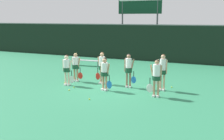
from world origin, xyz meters
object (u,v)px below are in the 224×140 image
at_px(player_3, 76,65).
at_px(tennis_ball_5, 151,85).
at_px(scoreboard, 140,11).
at_px(bench_courtside, 88,61).
at_px(player_4, 102,65).
at_px(player_5, 129,68).
at_px(tennis_ball_2, 89,99).
at_px(tennis_ball_3, 69,90).
at_px(tennis_ball_0, 74,87).
at_px(player_0, 67,67).
at_px(tennis_ball_4, 172,87).
at_px(player_1, 105,71).
at_px(tennis_ball_1, 64,83).
at_px(player_2, 156,75).
at_px(player_6, 163,69).

height_order(player_3, tennis_ball_5, player_3).
xyz_separation_m(scoreboard, bench_courtside, (-2.10, -5.87, -3.80)).
xyz_separation_m(player_4, player_5, (1.59, -0.14, -0.00)).
bearing_deg(tennis_ball_2, tennis_ball_3, 151.25).
bearing_deg(tennis_ball_2, tennis_ball_0, 139.46).
bearing_deg(player_0, tennis_ball_4, 11.71).
height_order(player_5, tennis_ball_0, player_5).
distance_m(tennis_ball_0, tennis_ball_2, 2.23).
height_order(player_1, player_4, player_4).
bearing_deg(player_5, player_1, -140.81).
distance_m(tennis_ball_1, tennis_ball_5, 4.73).
distance_m(player_1, tennis_ball_1, 2.86).
distance_m(bench_courtside, tennis_ball_0, 6.31).
relative_size(scoreboard, player_4, 3.05).
bearing_deg(player_3, tennis_ball_1, -118.05).
bearing_deg(scoreboard, player_3, -91.86).
relative_size(player_3, tennis_ball_3, 22.66).
bearing_deg(tennis_ball_1, tennis_ball_0, -32.22).
relative_size(scoreboard, player_3, 3.28).
distance_m(tennis_ball_0, tennis_ball_1, 1.20).
bearing_deg(player_2, tennis_ball_2, -147.12).
relative_size(tennis_ball_1, tennis_ball_2, 1.00).
xyz_separation_m(player_3, tennis_ball_0, (0.66, -1.30, -0.92)).
distance_m(scoreboard, tennis_ball_2, 13.91).
height_order(scoreboard, tennis_ball_4, scoreboard).
height_order(tennis_ball_0, tennis_ball_3, tennis_ball_3).
bearing_deg(tennis_ball_3, bench_courtside, 111.30).
distance_m(player_1, tennis_ball_2, 1.92).
distance_m(player_3, player_5, 3.20).
xyz_separation_m(tennis_ball_3, tennis_ball_4, (4.55, 2.62, -0.00)).
bearing_deg(player_5, player_2, -41.18).
relative_size(scoreboard, player_5, 3.04).
height_order(scoreboard, player_2, scoreboard).
bearing_deg(player_3, tennis_ball_3, -67.91).
bearing_deg(player_5, tennis_ball_5, 27.65).
xyz_separation_m(player_4, tennis_ball_0, (-0.94, -1.38, -1.00)).
bearing_deg(tennis_ball_3, player_1, 26.11).
bearing_deg(player_6, player_5, -171.59).
bearing_deg(player_3, player_1, -24.00).
xyz_separation_m(player_3, player_6, (4.91, 0.07, 0.12)).
distance_m(player_0, tennis_ball_4, 5.59).
height_order(player_4, tennis_ball_5, player_4).
bearing_deg(tennis_ball_1, player_2, -4.94).
bearing_deg(tennis_ball_5, tennis_ball_2, -117.97).
distance_m(player_4, tennis_ball_5, 2.83).
relative_size(player_2, tennis_ball_0, 26.27).
xyz_separation_m(tennis_ball_2, tennis_ball_3, (-1.63, 0.89, 0.00)).
xyz_separation_m(scoreboard, tennis_ball_3, (0.38, -12.23, -4.14)).
xyz_separation_m(player_3, tennis_ball_4, (5.27, 0.77, -0.92)).
bearing_deg(player_6, player_2, -86.29).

